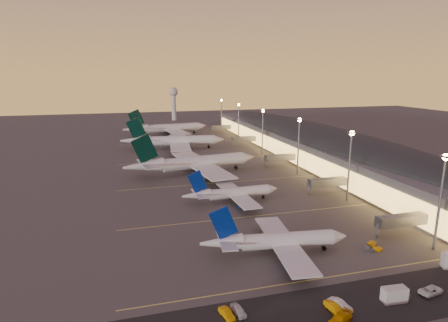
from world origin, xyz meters
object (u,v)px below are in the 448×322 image
(airliner_wide_near, at_px, (193,163))
(service_van_c, at_px, (340,305))
(airliner_narrow_south, at_px, (275,241))
(radar_tower, at_px, (174,98))
(airliner_wide_mid, at_px, (173,141))
(baggage_tug_b, at_px, (371,245))
(service_van_f, at_px, (340,319))
(service_van_d, at_px, (334,308))
(baggage_tug_a, at_px, (376,250))
(catering_truck_a, at_px, (396,295))
(service_van_a, at_px, (238,310))
(service_van_e, at_px, (431,290))
(airliner_wide_far, at_px, (166,128))
(airliner_narrow_north, at_px, (231,193))
(service_van_b, at_px, (227,314))

(airliner_wide_near, distance_m, service_van_c, 108.64)
(airliner_narrow_south, relative_size, radar_tower, 1.19)
(airliner_wide_mid, bearing_deg, baggage_tug_b, -71.17)
(airliner_narrow_south, distance_m, service_van_c, 25.21)
(baggage_tug_b, bearing_deg, service_van_c, -166.77)
(service_van_f, bearing_deg, airliner_narrow_south, 154.64)
(radar_tower, bearing_deg, service_van_d, -92.51)
(airliner_wide_near, relative_size, airliner_wide_mid, 1.00)
(service_van_d, bearing_deg, radar_tower, 83.43)
(airliner_wide_mid, bearing_deg, baggage_tug_a, -71.40)
(service_van_c, bearing_deg, catering_truck_a, -26.37)
(airliner_narrow_south, height_order, service_van_d, airliner_narrow_south)
(baggage_tug_a, height_order, service_van_d, service_van_d)
(airliner_wide_near, relative_size, service_van_a, 13.85)
(airliner_narrow_south, distance_m, service_van_f, 28.95)
(service_van_a, bearing_deg, service_van_d, -23.44)
(service_van_e, bearing_deg, airliner_wide_far, -4.70)
(service_van_c, distance_m, service_van_e, 21.44)
(baggage_tug_a, bearing_deg, airliner_wide_mid, 97.91)
(airliner_narrow_north, distance_m, baggage_tug_b, 51.55)
(service_van_c, relative_size, service_van_e, 0.88)
(airliner_narrow_north, xyz_separation_m, service_van_b, (-19.68, -62.75, -2.61))
(service_van_e, bearing_deg, catering_truck_a, 79.60)
(airliner_wide_near, bearing_deg, service_van_d, -94.59)
(airliner_wide_near, relative_size, baggage_tug_b, 15.19)
(airliner_wide_near, bearing_deg, service_van_e, -82.85)
(service_van_c, bearing_deg, airliner_narrow_south, 75.00)
(airliner_narrow_north, bearing_deg, service_van_f, -92.34)
(service_van_d, bearing_deg, service_van_b, 165.01)
(service_van_c, xyz_separation_m, service_van_f, (-2.45, -3.96, 0.03))
(airliner_wide_near, height_order, service_van_d, airliner_wide_near)
(airliner_wide_mid, relative_size, airliner_wide_far, 0.98)
(radar_tower, xyz_separation_m, service_van_d, (-13.90, -316.53, -21.06))
(airliner_narrow_north, bearing_deg, baggage_tug_a, -64.03)
(baggage_tug_b, xyz_separation_m, service_van_e, (-1.57, -22.19, 0.27))
(airliner_narrow_south, relative_size, baggage_tug_a, 11.97)
(airliner_wide_near, bearing_deg, baggage_tug_a, -78.80)
(catering_truck_a, bearing_deg, airliner_wide_mid, 101.43)
(airliner_wide_mid, relative_size, baggage_tug_b, 15.14)
(service_van_c, bearing_deg, airliner_narrow_north, 69.85)
(catering_truck_a, xyz_separation_m, service_van_c, (-12.27, 0.86, -0.62))
(service_van_d, relative_size, service_van_f, 0.83)
(catering_truck_a, bearing_deg, airliner_narrow_north, 106.73)
(airliner_narrow_south, height_order, airliner_narrow_north, airliner_narrow_south)
(baggage_tug_a, xyz_separation_m, service_van_c, (-22.92, -19.10, 0.41))
(service_van_a, bearing_deg, airliner_narrow_south, 41.71)
(baggage_tug_b, height_order, service_van_f, service_van_f)
(airliner_narrow_south, height_order, catering_truck_a, airliner_narrow_south)
(airliner_narrow_south, xyz_separation_m, airliner_narrow_north, (0.65, 41.37, -0.23))
(service_van_e, bearing_deg, radar_tower, -10.15)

